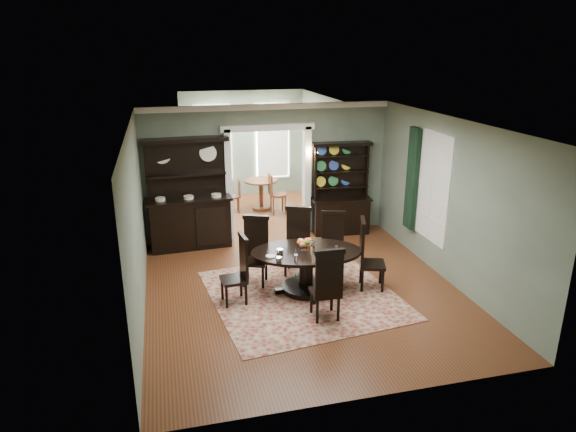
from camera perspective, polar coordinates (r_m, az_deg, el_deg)
name	(u,v)px	position (r m, az deg, el deg)	size (l,w,h in m)	color
room	(303,207)	(8.73, 1.73, 0.99)	(5.51, 6.01, 3.01)	brown
parlor	(249,150)	(13.95, -4.39, 7.35)	(3.51, 3.50, 3.01)	brown
doorway_trim	(268,167)	(11.50, -2.25, 5.49)	(2.08, 0.25, 2.57)	white
right_window	(422,183)	(10.51, 14.70, 3.56)	(0.15, 1.47, 2.12)	white
wall_sconce	(311,154)	(11.52, 2.56, 6.90)	(0.27, 0.21, 0.21)	#C57F34
rug	(303,294)	(9.18, 1.63, -8.71)	(3.10, 3.12, 0.01)	maroon
dining_table	(306,263)	(9.11, 2.04, -5.25)	(2.10, 2.04, 0.77)	black
centerpiece	(303,247)	(9.01, 1.63, -3.48)	(1.30, 0.84, 0.21)	silver
chair_far_left	(256,248)	(9.42, -3.61, -3.57)	(0.60, 0.58, 1.27)	black
chair_far_mid	(298,239)	(9.82, 1.06, -2.52)	(0.62, 0.61, 1.30)	black
chair_far_right	(333,240)	(9.91, 5.00, -2.71)	(0.55, 0.53, 1.20)	black
chair_end_left	(239,268)	(8.72, -5.45, -5.74)	(0.47, 0.49, 1.21)	black
chair_end_right	(367,253)	(9.26, 8.73, -4.05)	(0.58, 0.60, 1.31)	black
chair_near	(327,283)	(8.12, 4.39, -7.43)	(0.49, 0.45, 1.26)	black
sideboard	(189,210)	(11.23, -10.93, 0.66)	(1.84, 0.74, 2.37)	black
welsh_dresser	(341,201)	(11.94, 5.87, 1.70)	(1.41, 0.63, 2.13)	black
parlor_table	(261,190)	(13.67, -3.01, 2.89)	(0.87, 0.87, 0.81)	brown
parlor_chair_left	(236,195)	(13.54, -5.85, 2.38)	(0.37, 0.37, 0.87)	brown
parlor_chair_right	(275,193)	(13.29, -1.44, 2.62)	(0.45, 0.45, 1.06)	brown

